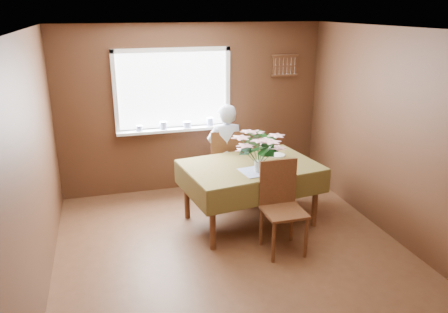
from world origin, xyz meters
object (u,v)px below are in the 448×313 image
object	(u,v)px
flower_bouquet	(259,147)
chair_near	(281,203)
seated_woman	(226,153)
chair_far	(226,162)
dining_table	(250,172)

from	to	relation	value
flower_bouquet	chair_near	bearing A→B (deg)	-75.41
seated_woman	flower_bouquet	bearing A→B (deg)	102.70
chair_far	seated_woman	size ratio (longest dim) A/B	0.74
chair_near	seated_woman	bearing A→B (deg)	99.28
seated_woman	chair_far	bearing A→B (deg)	-106.91
dining_table	chair_near	size ratio (longest dim) A/B	1.71
chair_far	flower_bouquet	bearing A→B (deg)	104.51
chair_near	seated_woman	distance (m)	1.50
chair_near	dining_table	bearing A→B (deg)	100.34
chair_far	flower_bouquet	distance (m)	1.21
chair_far	dining_table	bearing A→B (deg)	105.31
dining_table	chair_far	size ratio (longest dim) A/B	1.71
chair_near	seated_woman	size ratio (longest dim) A/B	0.73
chair_far	chair_near	bearing A→B (deg)	107.25
dining_table	chair_near	xyz separation A→B (m)	(0.13, -0.71, -0.14)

